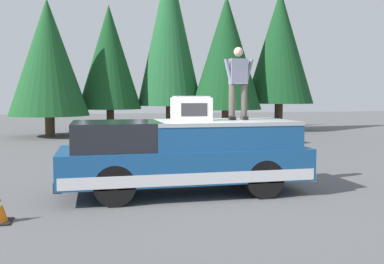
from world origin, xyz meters
The scene contains 10 objects.
ground_plane centered at (0.00, 0.00, 0.00)m, with size 90.00×90.00×0.00m, color #565659.
pickup_truck centered at (0.22, 0.31, 0.87)m, with size 2.01×5.54×1.65m.
compressor_unit centered at (0.25, 0.14, 1.93)m, with size 0.65×0.84×0.56m.
person_on_truck_bed centered at (0.35, -1.01, 2.55)m, with size 0.29×0.72×1.69m.
parked_car_navy centered at (9.66, -4.71, 0.58)m, with size 1.64×4.10×1.16m.
conifer_far_left centered at (16.30, -9.13, 5.25)m, with size 4.27×4.27×8.81m.
conifer_left centered at (15.60, -5.41, 4.75)m, with size 4.21×4.21×8.14m.
conifer_center_left centered at (17.29, -2.27, 6.10)m, with size 4.00×4.00×10.62m.
conifer_center_right centered at (16.76, 1.40, 4.45)m, with size 3.71×3.71×7.50m.
conifer_right centered at (15.16, 4.68, 4.25)m, with size 4.24×4.24×7.38m.
Camera 1 is at (-9.30, 2.26, 2.22)m, focal length 40.41 mm.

